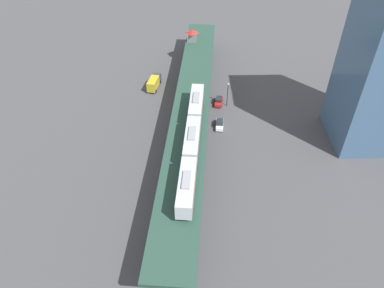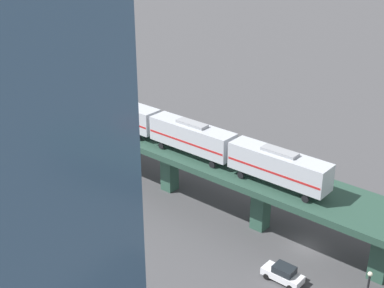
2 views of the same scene
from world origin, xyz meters
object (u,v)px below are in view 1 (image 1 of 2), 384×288
(subway_train, at_px, (192,140))
(street_lamp, at_px, (228,93))
(signal_hut, at_px, (192,35))
(street_car_white, at_px, (220,124))
(street_car_red, at_px, (219,101))
(delivery_truck, at_px, (154,82))

(subway_train, height_order, street_lamp, subway_train)
(subway_train, xyz_separation_m, signal_hut, (-1.01, -50.02, -0.74))
(subway_train, bearing_deg, signal_hut, -91.16)
(street_car_white, bearing_deg, signal_hut, -79.43)
(street_car_red, height_order, street_lamp, street_lamp)
(street_lamp, bearing_deg, street_car_red, -21.30)
(subway_train, bearing_deg, delivery_truck, -74.09)
(delivery_truck, bearing_deg, street_lamp, 154.90)
(signal_hut, bearing_deg, street_car_white, 100.57)
(subway_train, relative_size, street_car_white, 8.20)
(street_car_red, bearing_deg, delivery_truck, -25.53)
(signal_hut, distance_m, delivery_truck, 19.85)
(street_car_red, bearing_deg, street_car_white, 86.73)
(signal_hut, xyz_separation_m, street_lamp, (-8.89, 24.04, -5.09))
(signal_hut, relative_size, street_car_white, 0.77)
(street_car_red, bearing_deg, signal_hut, -73.70)
(signal_hut, relative_size, street_car_red, 0.75)
(delivery_truck, bearing_deg, street_car_white, 132.88)
(street_car_white, bearing_deg, street_car_red, -93.27)
(signal_hut, bearing_deg, subway_train, 88.84)
(subway_train, bearing_deg, street_car_red, -106.24)
(street_lamp, bearing_deg, subway_train, 69.14)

